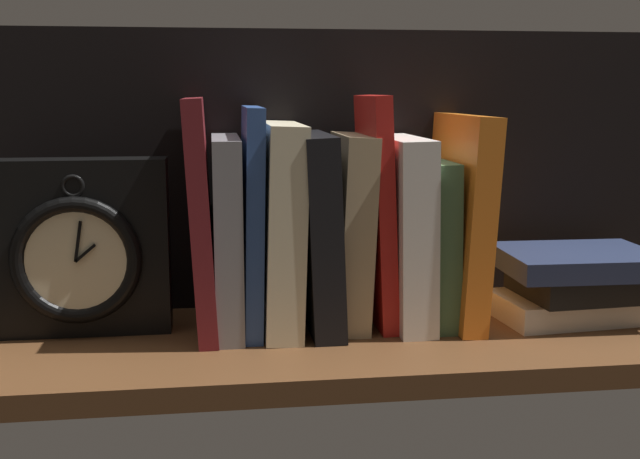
% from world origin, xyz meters
% --- Properties ---
extents(ground_plane, '(0.83, 0.27, 0.03)m').
position_xyz_m(ground_plane, '(0.00, 0.00, -0.01)').
color(ground_plane, brown).
extents(back_panel, '(0.83, 0.01, 0.33)m').
position_xyz_m(back_panel, '(0.00, 0.13, 0.17)').
color(back_panel, black).
rests_on(back_panel, ground_plane).
extents(book_maroon_dawkins, '(0.03, 0.16, 0.26)m').
position_xyz_m(book_maroon_dawkins, '(-0.15, 0.04, 0.13)').
color(book_maroon_dawkins, maroon).
rests_on(book_maroon_dawkins, ground_plane).
extents(book_gray_chess, '(0.03, 0.16, 0.21)m').
position_xyz_m(book_gray_chess, '(-0.12, 0.04, 0.11)').
color(book_gray_chess, gray).
rests_on(book_gray_chess, ground_plane).
extents(book_blue_modern, '(0.02, 0.15, 0.25)m').
position_xyz_m(book_blue_modern, '(-0.10, 0.04, 0.12)').
color(book_blue_modern, '#2D4C8E').
rests_on(book_blue_modern, ground_plane).
extents(book_cream_twain, '(0.05, 0.16, 0.23)m').
position_xyz_m(book_cream_twain, '(-0.07, 0.04, 0.11)').
color(book_cream_twain, beige).
rests_on(book_cream_twain, ground_plane).
extents(book_black_skeptic, '(0.04, 0.17, 0.22)m').
position_xyz_m(book_black_skeptic, '(-0.02, 0.04, 0.11)').
color(book_black_skeptic, black).
rests_on(book_black_skeptic, ground_plane).
extents(book_tan_shortstories, '(0.04, 0.13, 0.22)m').
position_xyz_m(book_tan_shortstories, '(0.01, 0.04, 0.11)').
color(book_tan_shortstories, tan).
rests_on(book_tan_shortstories, ground_plane).
extents(book_red_requiem, '(0.03, 0.12, 0.26)m').
position_xyz_m(book_red_requiem, '(0.04, 0.04, 0.13)').
color(book_red_requiem, red).
rests_on(book_red_requiem, ground_plane).
extents(book_white_catcher, '(0.04, 0.16, 0.21)m').
position_xyz_m(book_white_catcher, '(0.07, 0.04, 0.11)').
color(book_white_catcher, silver).
rests_on(book_white_catcher, ground_plane).
extents(book_green_romantic, '(0.03, 0.14, 0.19)m').
position_xyz_m(book_green_romantic, '(0.11, 0.04, 0.09)').
color(book_green_romantic, '#476B44').
rests_on(book_green_romantic, ground_plane).
extents(book_orange_pandolfini, '(0.04, 0.17, 0.24)m').
position_xyz_m(book_orange_pandolfini, '(0.14, 0.04, 0.12)').
color(book_orange_pandolfini, orange).
rests_on(book_orange_pandolfini, ground_plane).
extents(framed_clock, '(0.19, 0.06, 0.19)m').
position_xyz_m(framed_clock, '(-0.28, 0.04, 0.09)').
color(framed_clock, black).
rests_on(framed_clock, ground_plane).
extents(book_stack_side, '(0.19, 0.14, 0.08)m').
position_xyz_m(book_stack_side, '(0.28, 0.02, 0.04)').
color(book_stack_side, beige).
rests_on(book_stack_side, ground_plane).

